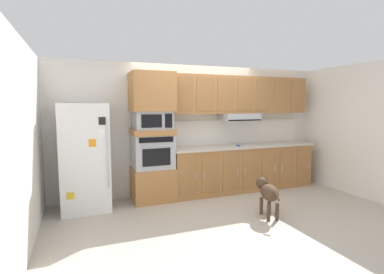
% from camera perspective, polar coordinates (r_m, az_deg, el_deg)
% --- Properties ---
extents(ground_plane, '(9.60, 9.60, 0.00)m').
position_cam_1_polar(ground_plane, '(5.21, 4.93, -13.20)').
color(ground_plane, '#B2A899').
extents(back_kitchen_wall, '(6.20, 0.12, 2.50)m').
position_cam_1_polar(back_kitchen_wall, '(5.95, 0.32, 1.59)').
color(back_kitchen_wall, silver).
rests_on(back_kitchen_wall, ground).
extents(side_panel_left, '(0.12, 7.10, 2.50)m').
position_cam_1_polar(side_panel_left, '(4.48, -29.06, -0.75)').
color(side_panel_left, silver).
rests_on(side_panel_left, ground).
extents(side_panel_right, '(0.12, 7.10, 2.50)m').
position_cam_1_polar(side_panel_right, '(6.67, 27.18, 1.40)').
color(side_panel_right, white).
rests_on(side_panel_right, ground).
extents(refrigerator, '(0.76, 0.73, 1.76)m').
position_cam_1_polar(refrigerator, '(5.16, -19.99, -3.66)').
color(refrigerator, white).
rests_on(refrigerator, ground).
extents(oven_base_cabinet, '(0.74, 0.62, 0.60)m').
position_cam_1_polar(oven_base_cabinet, '(5.49, -7.54, -8.93)').
color(oven_base_cabinet, '#A8703D').
rests_on(oven_base_cabinet, ground).
extents(built_in_oven, '(0.70, 0.62, 0.60)m').
position_cam_1_polar(built_in_oven, '(5.37, -7.63, -2.74)').
color(built_in_oven, '#A8AAAF').
rests_on(built_in_oven, oven_base_cabinet).
extents(appliance_mid_shelf, '(0.74, 0.62, 0.10)m').
position_cam_1_polar(appliance_mid_shelf, '(5.33, -7.69, 0.98)').
color(appliance_mid_shelf, '#A8703D').
rests_on(appliance_mid_shelf, built_in_oven).
extents(microwave, '(0.64, 0.54, 0.32)m').
position_cam_1_polar(microwave, '(5.31, -7.71, 3.24)').
color(microwave, '#A8AAAF').
rests_on(microwave, appliance_mid_shelf).
extents(appliance_upper_cabinet, '(0.74, 0.62, 0.68)m').
position_cam_1_polar(appliance_upper_cabinet, '(5.31, -7.80, 8.63)').
color(appliance_upper_cabinet, '#A8703D').
rests_on(appliance_upper_cabinet, microwave).
extents(lower_cabinet_run, '(3.02, 0.63, 0.88)m').
position_cam_1_polar(lower_cabinet_run, '(6.16, 9.77, -5.96)').
color(lower_cabinet_run, '#A8703D').
rests_on(lower_cabinet_run, ground).
extents(countertop_slab, '(3.06, 0.64, 0.04)m').
position_cam_1_polar(countertop_slab, '(6.08, 9.83, -1.72)').
color(countertop_slab, '#BCB2A3').
rests_on(countertop_slab, lower_cabinet_run).
extents(backsplash_panel, '(3.06, 0.02, 0.50)m').
position_cam_1_polar(backsplash_panel, '(6.30, 8.52, 1.05)').
color(backsplash_panel, silver).
rests_on(backsplash_panel, countertop_slab).
extents(upper_cabinet_with_hood, '(3.02, 0.48, 0.88)m').
position_cam_1_polar(upper_cabinet_with_hood, '(6.13, 9.37, 7.74)').
color(upper_cabinet_with_hood, '#A8703D').
rests_on(upper_cabinet_with_hood, backsplash_panel).
extents(screwdriver, '(0.14, 0.12, 0.03)m').
position_cam_1_polar(screwdriver, '(5.91, 9.00, -1.61)').
color(screwdriver, blue).
rests_on(screwdriver, countertop_slab).
extents(dog, '(0.32, 0.77, 0.57)m').
position_cam_1_polar(dog, '(4.83, 14.38, -10.19)').
color(dog, '#473323').
rests_on(dog, ground).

